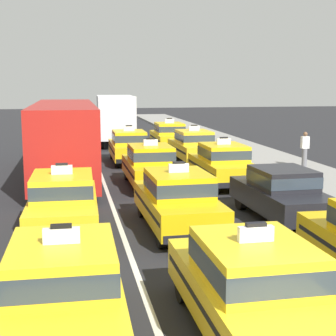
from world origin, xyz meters
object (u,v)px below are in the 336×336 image
(taxi_left_second, at_px, (63,202))
(taxi_center_second, at_px, (178,199))
(bus_left_third, at_px, (65,136))
(taxi_right_fifth, at_px, (169,135))
(sedan_right_second, at_px, (281,192))
(sedan_left_fourth, at_px, (67,138))
(taxi_right_third, at_px, (223,163))
(taxi_right_fourth, at_px, (193,145))
(taxi_center_fourth, at_px, (129,146))
(taxi_center_sixth, at_px, (106,124))
(pedestrian_by_storefront, at_px, (305,149))
(taxi_center_nearest, at_px, (252,287))
(taxi_left_nearest, at_px, (64,289))
(taxi_center_third, at_px, (150,165))
(box_truck_center_fifth, at_px, (115,118))

(taxi_left_second, xyz_separation_m, taxi_center_second, (3.14, -0.31, 0.00))
(bus_left_third, height_order, taxi_right_fifth, bus_left_third)
(taxi_left_second, height_order, sedan_right_second, taxi_left_second)
(sedan_left_fourth, bearing_deg, taxi_center_second, -79.90)
(taxi_right_third, xyz_separation_m, taxi_right_fourth, (0.28, 6.10, 0.00))
(taxi_center_second, distance_m, taxi_center_fourth, 12.54)
(sedan_left_fourth, xyz_separation_m, taxi_center_sixth, (3.09, 10.14, 0.03))
(sedan_left_fourth, bearing_deg, taxi_right_third, -61.14)
(taxi_right_fourth, distance_m, taxi_right_fifth, 5.33)
(taxi_right_fourth, bearing_deg, pedestrian_by_storefront, -37.16)
(taxi_center_sixth, bearing_deg, bus_left_third, -99.53)
(taxi_center_nearest, height_order, taxi_center_sixth, same)
(taxi_center_nearest, relative_size, taxi_center_sixth, 1.00)
(sedan_left_fourth, bearing_deg, sedan_right_second, -69.23)
(taxi_center_sixth, xyz_separation_m, taxi_right_fifth, (3.16, -10.01, 0.00))
(taxi_right_fourth, bearing_deg, taxi_left_nearest, -109.88)
(taxi_center_fourth, xyz_separation_m, taxi_right_third, (3.05, -6.52, 0.00))
(taxi_center_second, bearing_deg, sedan_left_fourth, 100.10)
(pedestrian_by_storefront, bearing_deg, taxi_center_third, -162.51)
(taxi_left_second, xyz_separation_m, taxi_center_third, (3.35, 5.90, 0.00))
(taxi_center_second, distance_m, sedan_right_second, 3.33)
(taxi_left_nearest, bearing_deg, sedan_left_fourth, 90.01)
(taxi_left_second, relative_size, taxi_center_sixth, 1.01)
(sedan_right_second, bearing_deg, box_truck_center_fifth, 98.93)
(bus_left_third, relative_size, taxi_right_third, 2.46)
(taxi_right_third, relative_size, pedestrian_by_storefront, 2.73)
(taxi_left_second, xyz_separation_m, taxi_center_nearest, (3.01, -6.63, 0.00))
(taxi_left_second, height_order, taxi_center_second, same)
(bus_left_third, bearing_deg, box_truck_center_fifth, 74.92)
(bus_left_third, bearing_deg, sedan_left_fourth, 89.76)
(bus_left_third, relative_size, sedan_left_fourth, 2.60)
(taxi_right_third, bearing_deg, pedestrian_by_storefront, 28.67)
(taxi_left_nearest, height_order, taxi_left_second, same)
(sedan_right_second, height_order, pedestrian_by_storefront, pedestrian_by_storefront)
(sedan_right_second, bearing_deg, taxi_right_third, 91.65)
(taxi_right_third, distance_m, pedestrian_by_storefront, 5.51)
(taxi_center_nearest, height_order, taxi_center_second, same)
(sedan_right_second, height_order, taxi_right_third, taxi_right_third)
(bus_left_third, height_order, taxi_center_third, bus_left_third)
(taxi_left_second, bearing_deg, taxi_center_second, -5.69)
(taxi_left_second, height_order, taxi_center_fourth, same)
(taxi_center_sixth, relative_size, pedestrian_by_storefront, 2.73)
(taxi_center_sixth, distance_m, sedan_right_second, 27.15)
(taxi_center_third, relative_size, taxi_center_fourth, 1.00)
(pedestrian_by_storefront, bearing_deg, sedan_left_fourth, 142.00)
(bus_left_third, relative_size, pedestrian_by_storefront, 6.71)
(taxi_center_nearest, xyz_separation_m, taxi_right_fourth, (3.55, 18.43, 0.00))
(taxi_center_nearest, xyz_separation_m, taxi_right_third, (3.27, 12.33, 0.00))
(sedan_right_second, bearing_deg, pedestrian_by_storefront, 60.21)
(taxi_left_second, distance_m, taxi_center_sixth, 27.31)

